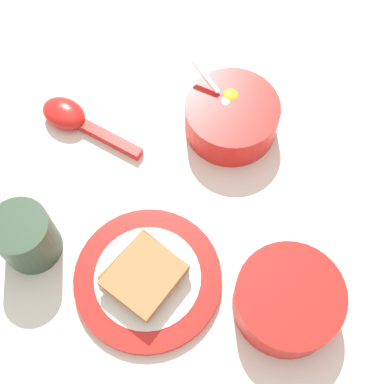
% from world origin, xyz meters
% --- Properties ---
extents(ground_plane, '(3.00, 3.00, 0.00)m').
position_xyz_m(ground_plane, '(0.00, 0.00, 0.00)').
color(ground_plane, silver).
extents(egg_bowl, '(0.13, 0.13, 0.08)m').
position_xyz_m(egg_bowl, '(-0.05, 0.01, 0.03)').
color(egg_bowl, red).
rests_on(egg_bowl, ground_plane).
extents(toast_plate, '(0.19, 0.19, 0.01)m').
position_xyz_m(toast_plate, '(0.19, -0.07, 0.01)').
color(toast_plate, red).
rests_on(toast_plate, ground_plane).
extents(toast_sandwich, '(0.12, 0.11, 0.03)m').
position_xyz_m(toast_sandwich, '(0.20, -0.07, 0.03)').
color(toast_sandwich, brown).
rests_on(toast_sandwich, toast_plate).
extents(soup_spoon, '(0.09, 0.17, 0.03)m').
position_xyz_m(soup_spoon, '(-0.02, -0.22, 0.01)').
color(soup_spoon, red).
rests_on(soup_spoon, ground_plane).
extents(congee_bowl, '(0.13, 0.13, 0.06)m').
position_xyz_m(congee_bowl, '(0.20, 0.11, 0.03)').
color(congee_bowl, red).
rests_on(congee_bowl, ground_plane).
extents(drinking_cup, '(0.08, 0.08, 0.08)m').
position_xyz_m(drinking_cup, '(0.18, -0.23, 0.04)').
color(drinking_cup, '#334733').
rests_on(drinking_cup, ground_plane).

